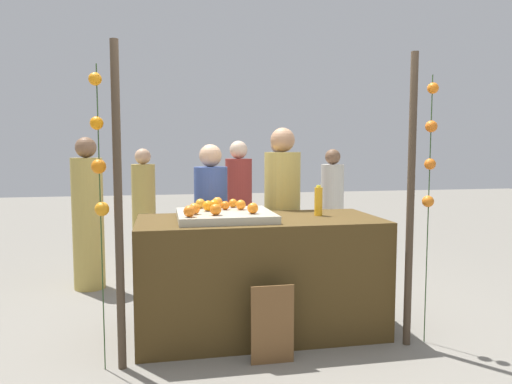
{
  "coord_description": "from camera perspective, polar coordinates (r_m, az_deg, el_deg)",
  "views": [
    {
      "loc": [
        -0.76,
        -3.75,
        1.5
      ],
      "look_at": [
        0.0,
        0.15,
        1.14
      ],
      "focal_mm": 33.6,
      "sensor_mm": 36.0,
      "label": 1
    }
  ],
  "objects": [
    {
      "name": "orange_7",
      "position": [
        3.68,
        -7.34,
        -1.99
      ],
      "size": [
        0.09,
        0.09,
        0.09
      ],
      "primitive_type": "sphere",
      "color": "orange",
      "rests_on": "orange_tray"
    },
    {
      "name": "orange_0",
      "position": [
        4.05,
        -6.64,
        -1.38
      ],
      "size": [
        0.08,
        0.08,
        0.08
      ],
      "primitive_type": "sphere",
      "color": "orange",
      "rests_on": "orange_tray"
    },
    {
      "name": "stall_counter",
      "position": [
        3.97,
        0.42,
        -9.86
      ],
      "size": [
        1.95,
        0.89,
        0.94
      ],
      "primitive_type": "cube",
      "color": "#4C3819",
      "rests_on": "ground_plane"
    },
    {
      "name": "orange_2",
      "position": [
        3.69,
        -0.39,
        -1.95
      ],
      "size": [
        0.09,
        0.09,
        0.09
      ],
      "primitive_type": "sphere",
      "color": "orange",
      "rests_on": "orange_tray"
    },
    {
      "name": "crowd_person_1",
      "position": [
        6.4,
        9.04,
        -2.08
      ],
      "size": [
        0.3,
        0.3,
        1.49
      ],
      "color": "beige",
      "rests_on": "ground_plane"
    },
    {
      "name": "orange_5",
      "position": [
        3.86,
        -5.74,
        -1.65
      ],
      "size": [
        0.09,
        0.09,
        0.09
      ],
      "primitive_type": "sphere",
      "color": "orange",
      "rests_on": "orange_tray"
    },
    {
      "name": "vendor_right",
      "position": [
        4.56,
        3.14,
        -3.78
      ],
      "size": [
        0.34,
        0.34,
        1.69
      ],
      "color": "tan",
      "rests_on": "ground_plane"
    },
    {
      "name": "garland_strand_right",
      "position": [
        3.82,
        20.05,
        4.66
      ],
      "size": [
        0.1,
        0.09,
        2.04
      ],
      "color": "#2D4C23",
      "rests_on": "ground_plane"
    },
    {
      "name": "orange_1",
      "position": [
        3.93,
        -1.82,
        -1.53
      ],
      "size": [
        0.08,
        0.08,
        0.08
      ],
      "primitive_type": "sphere",
      "color": "orange",
      "rests_on": "orange_tray"
    },
    {
      "name": "orange_tray",
      "position": [
        3.83,
        -3.71,
        -2.8
      ],
      "size": [
        0.75,
        0.7,
        0.06
      ],
      "primitive_type": "cube",
      "color": "#B2AD99",
      "rests_on": "stall_counter"
    },
    {
      "name": "garland_strand_left",
      "position": [
        3.3,
        -18.24,
        4.19
      ],
      "size": [
        0.11,
        0.1,
        2.04
      ],
      "color": "#2D4C23",
      "rests_on": "ground_plane"
    },
    {
      "name": "crowd_person_4",
      "position": [
        5.4,
        -19.37,
        -3.02
      ],
      "size": [
        0.32,
        0.32,
        1.62
      ],
      "color": "tan",
      "rests_on": "ground_plane"
    },
    {
      "name": "vendor_left",
      "position": [
        4.49,
        -5.36,
        -4.87
      ],
      "size": [
        0.31,
        0.31,
        1.54
      ],
      "color": "#384C8C",
      "rests_on": "ground_plane"
    },
    {
      "name": "canopy_post_right",
      "position": [
        3.76,
        17.92,
        -1.11
      ],
      "size": [
        0.06,
        0.06,
        2.2
      ],
      "primitive_type": "cylinder",
      "color": "#473828",
      "rests_on": "ground_plane"
    },
    {
      "name": "ground_plane",
      "position": [
        4.11,
        0.42,
        -16.17
      ],
      "size": [
        24.0,
        24.0,
        0.0
      ],
      "primitive_type": "plane",
      "color": "gray"
    },
    {
      "name": "canopy_post_left",
      "position": [
        3.31,
        -16.07,
        -1.9
      ],
      "size": [
        0.06,
        0.06,
        2.2
      ],
      "primitive_type": "cylinder",
      "color": "#473828",
      "rests_on": "ground_plane"
    },
    {
      "name": "chalkboard_sign",
      "position": [
        3.46,
        1.95,
        -15.57
      ],
      "size": [
        0.3,
        0.03,
        0.57
      ],
      "color": "brown",
      "rests_on": "ground_plane"
    },
    {
      "name": "crowd_person_3",
      "position": [
        6.36,
        -13.2,
        -2.17
      ],
      "size": [
        0.3,
        0.3,
        1.5
      ],
      "color": "tan",
      "rests_on": "ground_plane"
    },
    {
      "name": "orange_8",
      "position": [
        3.54,
        -7.93,
        -2.28
      ],
      "size": [
        0.09,
        0.09,
        0.09
      ],
      "primitive_type": "sphere",
      "color": "orange",
      "rests_on": "orange_tray"
    },
    {
      "name": "orange_4",
      "position": [
        4.1,
        -4.61,
        -1.22
      ],
      "size": [
        0.09,
        0.09,
        0.09
      ],
      "primitive_type": "sphere",
      "color": "orange",
      "rests_on": "orange_tray"
    },
    {
      "name": "orange_9",
      "position": [
        3.62,
        -4.83,
        -2.09
      ],
      "size": [
        0.09,
        0.09,
        0.09
      ],
      "primitive_type": "sphere",
      "color": "orange",
      "rests_on": "orange_tray"
    },
    {
      "name": "orange_10",
      "position": [
        3.93,
        -3.69,
        -1.61
      ],
      "size": [
        0.07,
        0.07,
        0.07
      ],
      "primitive_type": "sphere",
      "color": "orange",
      "rests_on": "orange_tray"
    },
    {
      "name": "crowd_person_0",
      "position": [
        6.44,
        2.73,
        -1.29
      ],
      "size": [
        0.33,
        0.33,
        1.65
      ],
      "color": "#333338",
      "rests_on": "ground_plane"
    },
    {
      "name": "orange_3",
      "position": [
        4.09,
        -2.75,
        -1.33
      ],
      "size": [
        0.07,
        0.07,
        0.07
      ],
      "primitive_type": "sphere",
      "color": "orange",
      "rests_on": "orange_tray"
    },
    {
      "name": "juice_bottle",
      "position": [
        4.05,
        7.45,
        -1.09
      ],
      "size": [
        0.07,
        0.07,
        0.26
      ],
      "color": "gold",
      "rests_on": "stall_counter"
    },
    {
      "name": "crowd_person_2",
      "position": [
        5.78,
        -2.07,
        -2.34
      ],
      "size": [
        0.32,
        0.32,
        1.59
      ],
      "color": "maroon",
      "rests_on": "ground_plane"
    },
    {
      "name": "orange_6",
      "position": [
        3.94,
        -5.04,
        -1.53
      ],
      "size": [
        0.08,
        0.08,
        0.08
      ],
      "primitive_type": "sphere",
      "color": "orange",
      "rests_on": "orange_tray"
    }
  ]
}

